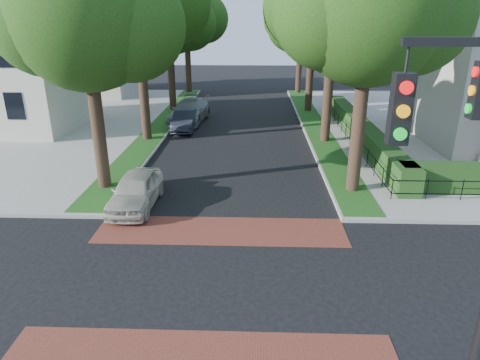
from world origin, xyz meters
name	(u,v)px	position (x,y,z in m)	size (l,w,h in m)	color
ground	(213,282)	(0.00, 0.00, 0.00)	(120.00, 120.00, 0.00)	black
crosswalk_far	(221,231)	(0.00, 3.20, 0.01)	(9.00, 2.20, 0.01)	brown
grass_strip_ne	(314,125)	(5.40, 19.10, 0.16)	(1.60, 29.80, 0.02)	#1C4413
grass_strip_nw	(162,123)	(-5.40, 19.10, 0.16)	(1.60, 29.80, 0.02)	#1C4413
tree_right_near	(372,7)	(5.60, 7.24, 7.63)	(7.75, 6.67, 10.66)	black
tree_right_mid	(336,3)	(5.61, 15.25, 7.99)	(8.25, 7.09, 11.22)	black
tree_right_far	(314,22)	(5.60, 24.22, 6.91)	(7.25, 6.23, 9.74)	black
tree_right_back	(302,17)	(5.60, 33.23, 7.27)	(7.50, 6.45, 10.20)	black
tree_left_near	(89,17)	(-5.40, 7.23, 7.27)	(7.50, 6.45, 10.20)	black
tree_left_far	(170,19)	(-5.40, 24.22, 7.12)	(7.00, 6.02, 9.86)	black
tree_left_back	(188,15)	(-5.40, 33.24, 7.41)	(7.75, 6.66, 10.44)	black
hedge_main_road	(362,131)	(7.70, 15.00, 0.75)	(1.00, 18.00, 1.20)	#1E4317
fence_main_road	(348,133)	(6.90, 15.00, 0.60)	(0.06, 18.00, 0.90)	black
house_left_near	(1,53)	(-15.49, 17.99, 5.04)	(10.00, 9.00, 10.14)	beige
house_left_far	(82,42)	(-15.49, 31.99, 5.04)	(10.00, 9.00, 10.14)	beige
parked_car_front	(136,190)	(-3.60, 5.24, 0.70)	(1.65, 4.10, 1.40)	beige
parked_car_middle	(185,120)	(-3.60, 17.92, 0.67)	(1.42, 4.07, 1.34)	#222633
parked_car_rear	(190,111)	(-3.60, 20.30, 0.81)	(2.26, 5.57, 1.62)	gray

